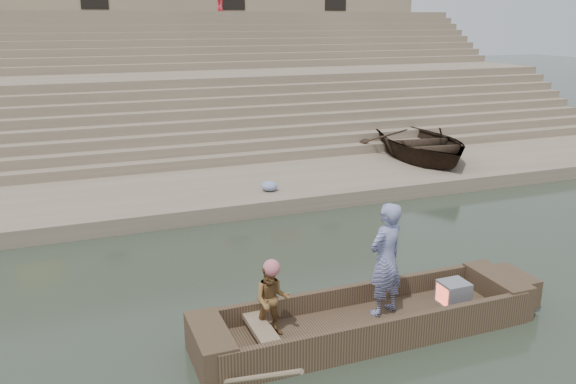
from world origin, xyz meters
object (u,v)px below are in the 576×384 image
rowing_man (272,300)px  beached_rowboat (421,143)px  television (453,293)px  standing_man (386,259)px  main_rowboat (367,327)px

rowing_man → beached_rowboat: 11.96m
rowing_man → television: bearing=14.3°
rowing_man → television: rowing_man is taller
standing_man → television: standing_man is taller
standing_man → beached_rowboat: 10.71m
standing_man → rowing_man: (-1.93, 0.00, -0.36)m
main_rowboat → beached_rowboat: bearing=52.3°
main_rowboat → television: size_ratio=10.87×
main_rowboat → rowing_man: bearing=174.1°
standing_man → television: 1.46m
main_rowboat → television: 1.65m
standing_man → rowing_man: bearing=-18.7°
television → beached_rowboat: bearing=59.6°
main_rowboat → standing_man: (0.38, 0.16, 1.05)m
main_rowboat → rowing_man: rowing_man is taller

